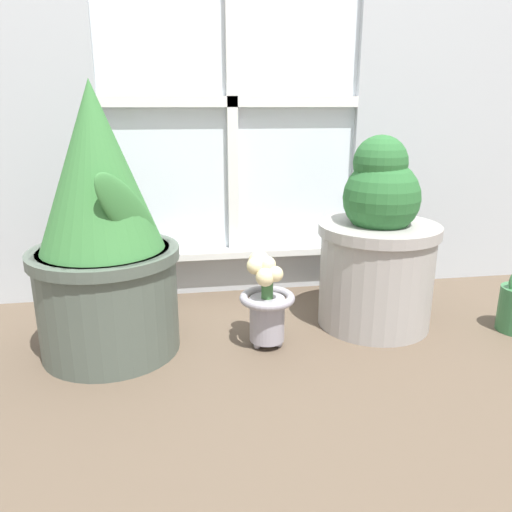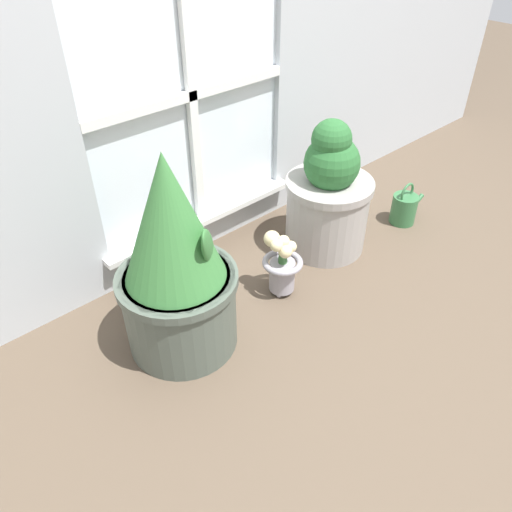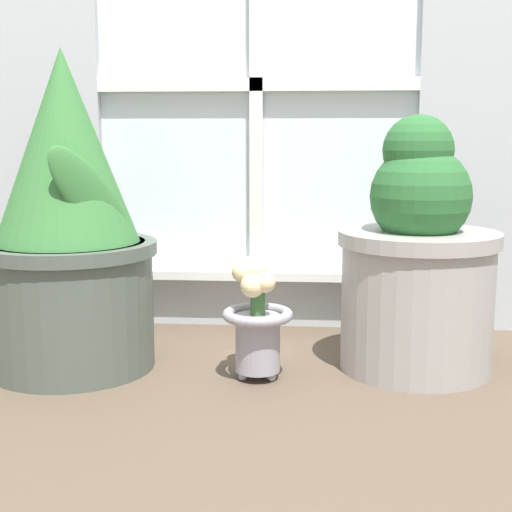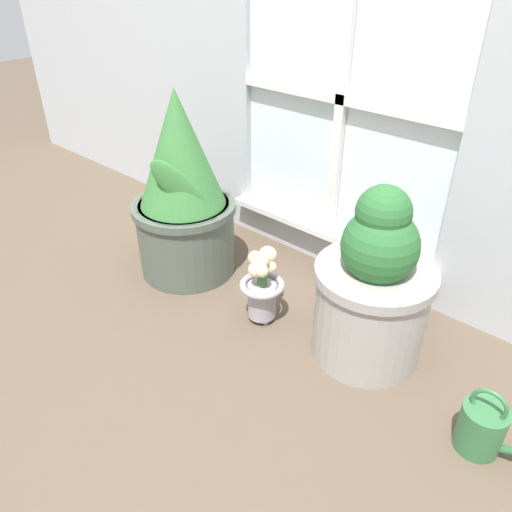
% 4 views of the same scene
% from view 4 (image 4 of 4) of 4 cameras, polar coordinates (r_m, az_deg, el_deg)
% --- Properties ---
extents(ground_plane, '(10.00, 10.00, 0.00)m').
position_cam_4_polar(ground_plane, '(1.75, -2.76, -8.36)').
color(ground_plane, brown).
extents(potted_plant_left, '(0.40, 0.40, 0.73)m').
position_cam_4_polar(potted_plant_left, '(1.90, -8.37, 7.01)').
color(potted_plant_left, '#4C564C').
rests_on(potted_plant_left, ground_plane).
extents(potted_plant_right, '(0.36, 0.36, 0.58)m').
position_cam_4_polar(potted_plant_right, '(1.55, 13.22, -3.79)').
color(potted_plant_right, '#9E9993').
rests_on(potted_plant_right, ground_plane).
extents(flower_vase, '(0.16, 0.16, 0.27)m').
position_cam_4_polar(flower_vase, '(1.71, 0.71, -3.41)').
color(flower_vase, '#99939E').
rests_on(flower_vase, ground_plane).
extents(watering_can, '(0.21, 0.12, 0.21)m').
position_cam_4_polar(watering_can, '(1.48, 24.41, -17.42)').
color(watering_can, '#336B3D').
rests_on(watering_can, ground_plane).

